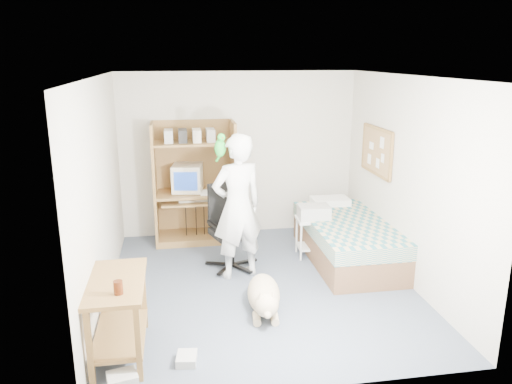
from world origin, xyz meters
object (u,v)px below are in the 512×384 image
person (238,207)px  dog (264,295)px  printer_cart (313,231)px  side_desk (118,306)px  bed (347,239)px  office_chair (230,238)px  computer_hutch (195,187)px

person → dog: size_ratio=1.64×
person → printer_cart: 1.33m
side_desk → dog: 1.62m
dog → bed: bearing=48.0°
office_chair → printer_cart: (1.19, 0.17, -0.03)m
bed → person: bearing=-169.9°
computer_hutch → side_desk: size_ratio=1.80×
bed → side_desk: size_ratio=2.02×
bed → office_chair: bearing=178.8°
person → computer_hutch: bearing=-90.0°
computer_hutch → office_chair: (0.39, -1.09, -0.43)m
bed → side_desk: bearing=-147.5°
dog → printer_cart: 1.73m
bed → side_desk: (-2.85, -1.82, 0.21)m
person → bed: bearing=171.7°
computer_hutch → printer_cart: (1.58, -0.92, -0.46)m
computer_hutch → bed: computer_hutch is taller
side_desk → bed: bearing=32.5°
side_desk → office_chair: bearing=56.1°
office_chair → printer_cart: office_chair is taller
person → dog: bearing=81.3°
side_desk → dog: (1.48, 0.59, -0.31)m
side_desk → office_chair: size_ratio=0.91×
computer_hutch → person: size_ratio=0.98×
computer_hutch → person: bearing=-71.6°
dog → printer_cart: printer_cart is taller
dog → office_chair: bearing=106.6°
printer_cart → computer_hutch: bearing=152.6°
computer_hutch → office_chair: bearing=-70.1°
person → side_desk: bearing=31.2°
side_desk → printer_cart: 3.16m
computer_hutch → bed: size_ratio=0.89×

